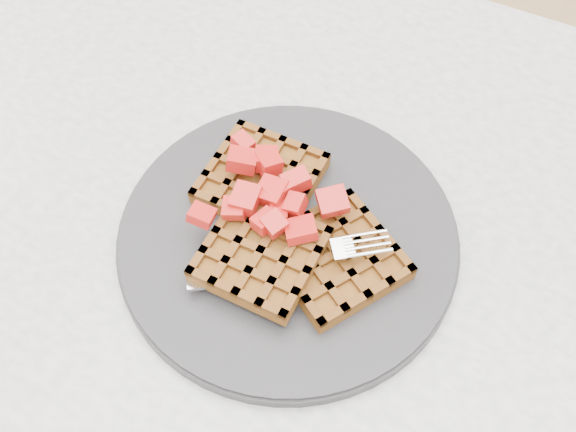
{
  "coord_description": "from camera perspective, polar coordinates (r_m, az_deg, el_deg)",
  "views": [
    {
      "loc": [
        0.02,
        -0.27,
        1.24
      ],
      "look_at": [
        -0.12,
        -0.0,
        0.79
      ],
      "focal_mm": 40.0,
      "sensor_mm": 36.0,
      "label": 1
    }
  ],
  "objects": [
    {
      "name": "fork",
      "position": [
        0.54,
        1.37,
        -4.46
      ],
      "size": [
        0.16,
        0.13,
        0.02
      ],
      "primitive_type": null,
      "rotation": [
        0.0,
        0.0,
        -0.93
      ],
      "color": "silver",
      "rests_on": "plate"
    },
    {
      "name": "plate",
      "position": [
        0.57,
        -0.0,
        -1.76
      ],
      "size": [
        0.3,
        0.3,
        0.02
      ],
      "primitive_type": "cylinder",
      "color": "black",
      "rests_on": "table"
    },
    {
      "name": "waffles",
      "position": [
        0.55,
        -0.16,
        -1.03
      ],
      "size": [
        0.21,
        0.17,
        0.03
      ],
      "color": "brown",
      "rests_on": "plate"
    },
    {
      "name": "table",
      "position": [
        0.66,
        9.29,
        -11.04
      ],
      "size": [
        1.2,
        0.8,
        0.75
      ],
      "color": "silver",
      "rests_on": "ground"
    },
    {
      "name": "strawberry_pile",
      "position": [
        0.53,
        -0.0,
        0.83
      ],
      "size": [
        0.15,
        0.15,
        0.02
      ],
      "primitive_type": null,
      "color": "#9F0707",
      "rests_on": "waffles"
    }
  ]
}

